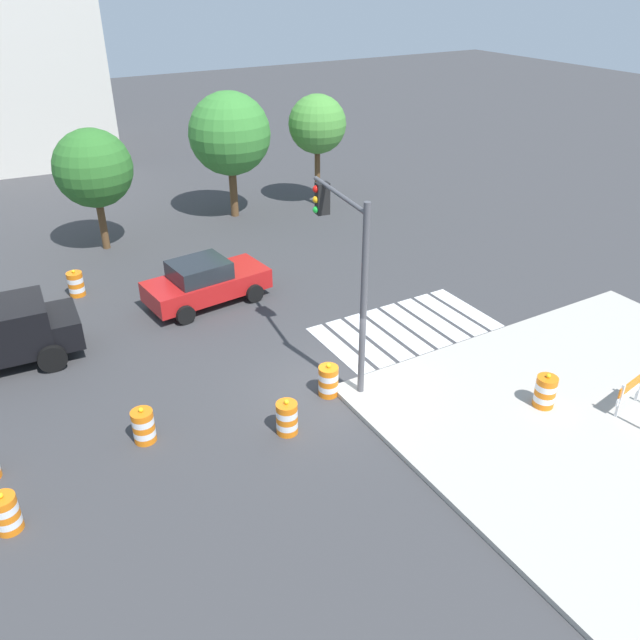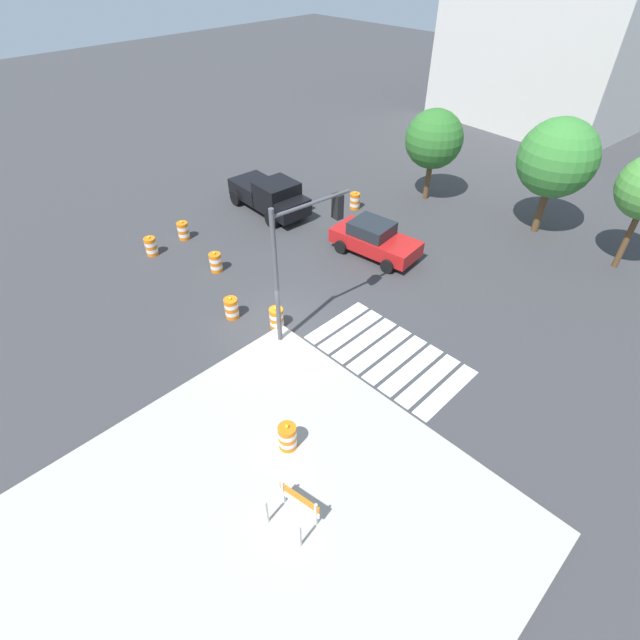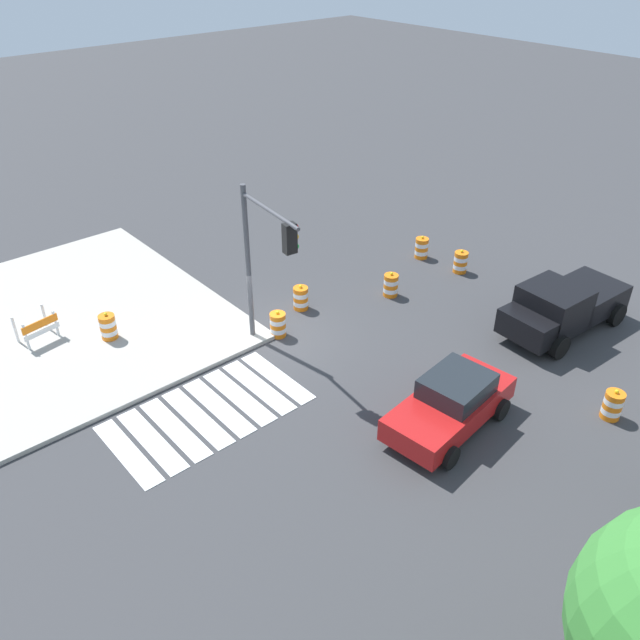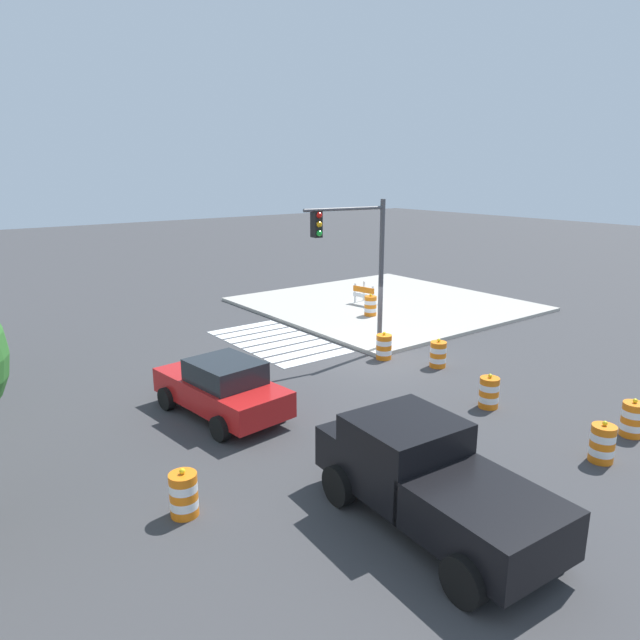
# 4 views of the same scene
# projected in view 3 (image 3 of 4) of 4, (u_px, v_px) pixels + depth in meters

# --- Properties ---
(ground_plane) EXTENTS (120.00, 120.00, 0.00)m
(ground_plane) POSITION_uv_depth(u_px,v_px,m) (277.00, 338.00, 22.63)
(ground_plane) COLOR #38383A
(sidewalk_corner) EXTENTS (12.00, 12.00, 0.15)m
(sidewalk_corner) POSITION_uv_depth(u_px,v_px,m) (43.00, 327.00, 23.10)
(sidewalk_corner) COLOR #ADA89E
(sidewalk_corner) RESTS_ON ground
(crosswalk_stripes) EXTENTS (5.85, 3.20, 0.02)m
(crosswalk_stripes) POSITION_uv_depth(u_px,v_px,m) (208.00, 412.00, 19.26)
(crosswalk_stripes) COLOR silver
(crosswalk_stripes) RESTS_ON ground
(sports_car) EXTENTS (4.47, 2.49, 1.63)m
(sports_car) POSITION_uv_depth(u_px,v_px,m) (451.00, 403.00, 18.38)
(sports_car) COLOR red
(sports_car) RESTS_ON ground
(pickup_truck) EXTENTS (5.27, 2.61, 1.92)m
(pickup_truck) POSITION_uv_depth(u_px,v_px,m) (561.00, 307.00, 22.54)
(pickup_truck) COLOR black
(pickup_truck) RESTS_ON ground
(traffic_barrel_near_corner) EXTENTS (0.56, 0.56, 1.02)m
(traffic_barrel_near_corner) POSITION_uv_depth(u_px,v_px,m) (391.00, 285.00, 24.93)
(traffic_barrel_near_corner) COLOR orange
(traffic_barrel_near_corner) RESTS_ON ground
(traffic_barrel_crosswalk_end) EXTENTS (0.56, 0.56, 1.02)m
(traffic_barrel_crosswalk_end) POSITION_uv_depth(u_px,v_px,m) (613.00, 405.00, 18.86)
(traffic_barrel_crosswalk_end) COLOR orange
(traffic_barrel_crosswalk_end) RESTS_ON ground
(traffic_barrel_median_near) EXTENTS (0.56, 0.56, 1.02)m
(traffic_barrel_median_near) POSITION_uv_depth(u_px,v_px,m) (422.00, 248.00, 27.70)
(traffic_barrel_median_near) COLOR orange
(traffic_barrel_median_near) RESTS_ON ground
(traffic_barrel_median_far) EXTENTS (0.56, 0.56, 1.02)m
(traffic_barrel_median_far) POSITION_uv_depth(u_px,v_px,m) (461.00, 262.00, 26.58)
(traffic_barrel_median_far) COLOR orange
(traffic_barrel_median_far) RESTS_ON ground
(traffic_barrel_far_curb) EXTENTS (0.56, 0.56, 1.02)m
(traffic_barrel_far_curb) POSITION_uv_depth(u_px,v_px,m) (278.00, 325.00, 22.55)
(traffic_barrel_far_curb) COLOR orange
(traffic_barrel_far_curb) RESTS_ON ground
(traffic_barrel_lane_center) EXTENTS (0.56, 0.56, 1.02)m
(traffic_barrel_lane_center) POSITION_uv_depth(u_px,v_px,m) (301.00, 298.00, 24.10)
(traffic_barrel_lane_center) COLOR orange
(traffic_barrel_lane_center) RESTS_ON ground
(traffic_barrel_on_sidewalk) EXTENTS (0.56, 0.56, 1.02)m
(traffic_barrel_on_sidewalk) POSITION_uv_depth(u_px,v_px,m) (108.00, 327.00, 22.16)
(traffic_barrel_on_sidewalk) COLOR orange
(traffic_barrel_on_sidewalk) RESTS_ON sidewalk_corner
(construction_barricade) EXTENTS (1.35, 0.98, 1.00)m
(construction_barricade) POSITION_uv_depth(u_px,v_px,m) (38.00, 327.00, 21.93)
(construction_barricade) COLOR silver
(construction_barricade) RESTS_ON sidewalk_corner
(traffic_light_pole) EXTENTS (0.62, 3.27, 5.50)m
(traffic_light_pole) POSITION_uv_depth(u_px,v_px,m) (264.00, 249.00, 19.79)
(traffic_light_pole) COLOR #4C4C51
(traffic_light_pole) RESTS_ON sidewalk_corner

